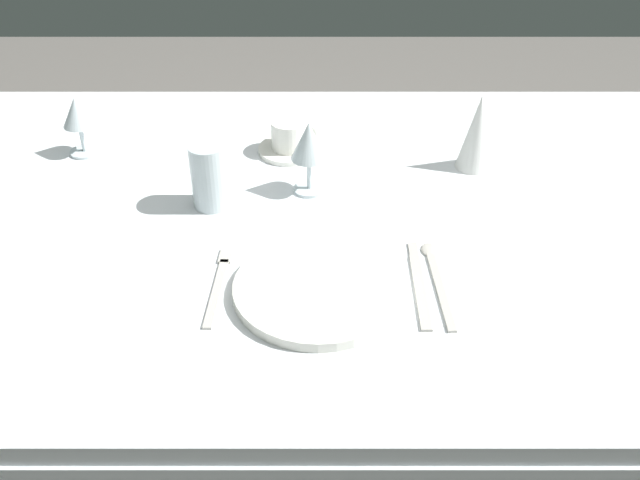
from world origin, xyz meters
TOP-DOWN VIEW (x-y plane):
  - ground_plane at (0.00, 0.00)m, footprint 6.00×6.00m
  - dining_table at (0.00, 0.00)m, footprint 1.80×1.11m
  - dinner_plate at (-0.04, -0.24)m, footprint 0.28×0.28m
  - fork_outer at (-0.20, -0.22)m, footprint 0.03×0.21m
  - dinner_knife at (0.13, -0.22)m, footprint 0.02×0.23m
  - spoon_soup at (0.16, -0.19)m, footprint 0.03×0.23m
  - saucer_left at (-0.10, 0.24)m, footprint 0.14×0.14m
  - coffee_cup_left at (-0.10, 0.24)m, footprint 0.10×0.08m
  - wine_glass_centre at (-0.05, 0.08)m, footprint 0.07×0.07m
  - wine_glass_left at (-0.54, 0.23)m, footprint 0.07×0.07m
  - drink_tumbler at (-0.24, 0.02)m, footprint 0.07×0.07m
  - napkin_folded at (0.29, 0.17)m, footprint 0.07×0.07m

SIDE VIEW (x-z plane):
  - ground_plane at x=0.00m, z-range 0.00..0.00m
  - dining_table at x=0.00m, z-range 0.29..1.03m
  - fork_outer at x=-0.20m, z-range 0.74..0.74m
  - spoon_soup at x=0.16m, z-range 0.74..0.75m
  - dinner_knife at x=0.13m, z-range 0.74..0.74m
  - saucer_left at x=-0.10m, z-range 0.74..0.75m
  - dinner_plate at x=-0.04m, z-range 0.74..0.76m
  - coffee_cup_left at x=-0.10m, z-range 0.75..0.81m
  - drink_tumbler at x=-0.24m, z-range 0.74..0.87m
  - napkin_folded at x=0.29m, z-range 0.74..0.90m
  - wine_glass_left at x=-0.54m, z-range 0.76..0.89m
  - wine_glass_centre at x=-0.05m, z-range 0.77..0.92m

